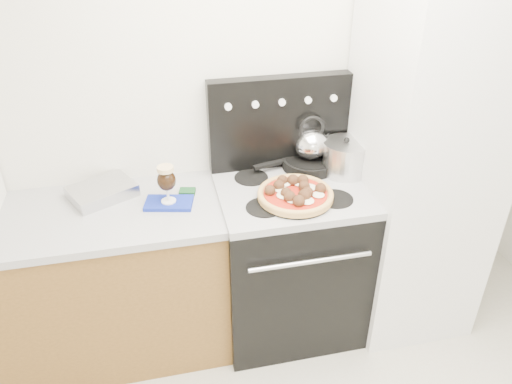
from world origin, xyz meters
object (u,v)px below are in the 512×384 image
object	(u,v)px
fridge	(420,171)
beer_glass	(167,184)
pizza_pan	(295,199)
skillet	(310,163)
tea_kettle	(311,141)
stock_pot	(345,159)
pizza	(295,193)
base_cabinet	(85,289)
stove_body	(288,261)
oven_mitt	(169,203)

from	to	relation	value
fridge	beer_glass	size ratio (longest dim) A/B	9.63
pizza_pan	skillet	size ratio (longest dim) A/B	1.18
tea_kettle	stock_pot	distance (m)	0.20
pizza	tea_kettle	size ratio (longest dim) A/B	1.81
base_cabinet	fridge	bearing A→B (deg)	-1.59
stove_body	pizza	world-z (taller)	pizza
fridge	stock_pot	bearing A→B (deg)	161.96
tea_kettle	stock_pot	xyz separation A→B (m)	(0.16, -0.10, -0.07)
beer_glass	tea_kettle	bearing A→B (deg)	13.56
fridge	skillet	bearing A→B (deg)	157.34
base_cabinet	pizza_pan	size ratio (longest dim) A/B	4.04
pizza_pan	pizza	xyz separation A→B (m)	(0.00, 0.00, 0.03)
fridge	oven_mitt	distance (m)	1.33
stove_body	beer_glass	distance (m)	0.85
pizza_pan	stock_pot	world-z (taller)	stock_pot
stove_body	stock_pot	xyz separation A→B (m)	(0.32, 0.10, 0.57)
beer_glass	stock_pot	world-z (taller)	beer_glass
base_cabinet	beer_glass	xyz separation A→B (m)	(0.48, -0.01, 0.59)
stock_pot	pizza	bearing A→B (deg)	-148.15
base_cabinet	stock_pot	world-z (taller)	stock_pot
pizza_pan	stock_pot	size ratio (longest dim) A/B	1.53
oven_mitt	stock_pot	world-z (taller)	stock_pot
base_cabinet	pizza	distance (m)	1.22
oven_mitt	pizza_pan	size ratio (longest dim) A/B	0.65
stove_body	oven_mitt	size ratio (longest dim) A/B	3.80
beer_glass	stock_pot	xyz separation A→B (m)	(0.95, 0.09, -0.01)
pizza_pan	skillet	xyz separation A→B (m)	(0.17, 0.31, 0.02)
beer_glass	tea_kettle	xyz separation A→B (m)	(0.79, 0.19, 0.06)
base_cabinet	oven_mitt	world-z (taller)	oven_mitt
base_cabinet	beer_glass	distance (m)	0.76
stock_pot	stove_body	bearing A→B (deg)	-162.90
skillet	tea_kettle	xyz separation A→B (m)	(-0.00, 0.00, 0.13)
pizza_pan	tea_kettle	xyz separation A→B (m)	(0.17, 0.31, 0.15)
beer_glass	pizza_pan	distance (m)	0.63
stove_body	tea_kettle	world-z (taller)	tea_kettle
oven_mitt	pizza_pan	xyz separation A→B (m)	(0.61, -0.12, 0.02)
beer_glass	stove_body	bearing A→B (deg)	-0.97
base_cabinet	oven_mitt	distance (m)	0.68
base_cabinet	tea_kettle	xyz separation A→B (m)	(1.27, 0.18, 0.65)
fridge	pizza_pan	xyz separation A→B (m)	(-0.71, -0.08, -0.02)
base_cabinet	pizza_pan	distance (m)	1.21
tea_kettle	stock_pot	world-z (taller)	tea_kettle
base_cabinet	skillet	world-z (taller)	skillet
oven_mitt	stock_pot	size ratio (longest dim) A/B	0.98
pizza_pan	pizza	world-z (taller)	pizza
skillet	pizza_pan	bearing A→B (deg)	-119.40
stove_body	skillet	distance (m)	0.57
beer_glass	skillet	bearing A→B (deg)	13.56
fridge	skillet	xyz separation A→B (m)	(-0.54, 0.23, -0.00)
pizza	base_cabinet	bearing A→B (deg)	173.00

